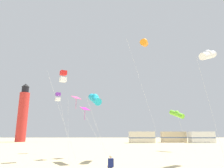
% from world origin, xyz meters
% --- Properties ---
extents(kite_flyer_standing, '(0.40, 0.55, 1.16)m').
position_xyz_m(kite_flyer_standing, '(-0.66, 6.57, 0.61)').
color(kite_flyer_standing, navy).
rests_on(kite_flyer_standing, ground).
extents(kite_box_scarlet, '(3.01, 2.29, 8.72)m').
position_xyz_m(kite_box_scarlet, '(-5.36, 12.84, 8.13)').
color(kite_box_scarlet, silver).
rests_on(kite_box_scarlet, ground).
extents(kite_diamond_rainbow, '(1.56, 1.56, 6.41)m').
position_xyz_m(kite_diamond_rainbow, '(-4.20, 14.35, 5.99)').
color(kite_diamond_rainbow, silver).
rests_on(kite_diamond_rainbow, ground).
extents(kite_tube_cyan, '(2.14, 2.69, 6.39)m').
position_xyz_m(kite_tube_cyan, '(-2.05, 12.00, 5.68)').
color(kite_tube_cyan, silver).
rests_on(kite_tube_cyan, ground).
extents(kite_tube_white, '(2.41, 2.12, 10.45)m').
position_xyz_m(kite_tube_white, '(8.70, 10.61, 9.75)').
color(kite_tube_white, silver).
rests_on(kite_tube_white, ground).
extents(kite_box_violet, '(2.31, 2.47, 7.95)m').
position_xyz_m(kite_box_violet, '(-7.66, 20.67, 7.37)').
color(kite_box_violet, silver).
rests_on(kite_box_violet, ground).
extents(kite_diamond_magenta, '(3.17, 3.17, 5.32)m').
position_xyz_m(kite_diamond_magenta, '(-3.23, 15.12, 4.93)').
color(kite_diamond_magenta, silver).
rests_on(kite_diamond_magenta, ground).
extents(kite_tube_lime, '(2.08, 2.54, 5.93)m').
position_xyz_m(kite_tube_lime, '(9.53, 22.59, 5.23)').
color(kite_tube_lime, silver).
rests_on(kite_tube_lime, ground).
extents(kite_tube_orange, '(3.21, 3.41, 13.10)m').
position_xyz_m(kite_tube_orange, '(3.29, 13.72, 12.39)').
color(kite_tube_orange, silver).
rests_on(kite_tube_orange, ground).
extents(lighthouse_distant, '(2.80, 2.80, 16.80)m').
position_xyz_m(lighthouse_distant, '(-24.99, 52.17, 7.84)').
color(lighthouse_distant, red).
rests_on(lighthouse_distant, ground).
extents(rv_van_cream, '(6.54, 2.63, 2.80)m').
position_xyz_m(rv_van_cream, '(8.24, 45.75, 1.39)').
color(rv_van_cream, beige).
rests_on(rv_van_cream, ground).
extents(rv_van_tan, '(6.47, 2.44, 2.80)m').
position_xyz_m(rv_van_tan, '(17.19, 48.13, 1.39)').
color(rv_van_tan, '#C6B28C').
rests_on(rv_van_tan, ground).
extents(rv_van_white, '(6.61, 2.86, 2.80)m').
position_xyz_m(rv_van_white, '(23.68, 45.73, 1.39)').
color(rv_van_white, white).
rests_on(rv_van_white, ground).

